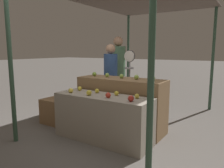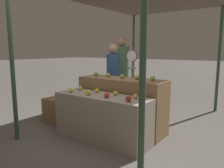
{
  "view_description": "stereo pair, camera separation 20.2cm",
  "coord_description": "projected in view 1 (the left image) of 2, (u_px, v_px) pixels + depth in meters",
  "views": [
    {
      "loc": [
        2.03,
        -2.85,
        1.5
      ],
      "look_at": [
        -0.0,
        0.3,
        0.91
      ],
      "focal_mm": 35.0,
      "sensor_mm": 36.0,
      "label": 1
    },
    {
      "loc": [
        2.2,
        -2.73,
        1.5
      ],
      "look_at": [
        -0.0,
        0.3,
        0.91
      ],
      "focal_mm": 35.0,
      "sensor_mm": 36.0,
      "label": 2
    }
  ],
  "objects": [
    {
      "name": "ground_plane",
      "position": [
        103.0,
        140.0,
        3.68
      ],
      "size": [
        60.0,
        60.0,
        0.0
      ],
      "primitive_type": "plane",
      "color": "#66605B"
    },
    {
      "name": "market_canopy",
      "position": [
        133.0,
        3.0,
        4.18
      ],
      "size": [
        2.57,
        4.05,
        2.55
      ],
      "color": "#33513D",
      "rests_on": "ground_plane"
    },
    {
      "name": "display_counter_front",
      "position": [
        102.0,
        118.0,
        3.63
      ],
      "size": [
        1.67,
        0.55,
        0.76
      ],
      "primitive_type": "cube",
      "color": "gray",
      "rests_on": "ground_plane"
    },
    {
      "name": "display_counter_back",
      "position": [
        121.0,
        104.0,
        4.11
      ],
      "size": [
        1.67,
        0.55,
        0.98
      ],
      "primitive_type": "cube",
      "color": "olive",
      "rests_on": "ground_plane"
    },
    {
      "name": "apple_front_0",
      "position": [
        71.0,
        90.0,
        3.78
      ],
      "size": [
        0.08,
        0.08,
        0.08
      ],
      "primitive_type": "sphere",
      "color": "yellow",
      "rests_on": "display_counter_front"
    },
    {
      "name": "apple_front_1",
      "position": [
        89.0,
        93.0,
        3.56
      ],
      "size": [
        0.09,
        0.09,
        0.09
      ],
      "primitive_type": "sphere",
      "color": "gold",
      "rests_on": "display_counter_front"
    },
    {
      "name": "apple_front_2",
      "position": [
        108.0,
        95.0,
        3.38
      ],
      "size": [
        0.09,
        0.09,
        0.09
      ],
      "primitive_type": "sphere",
      "color": "red",
      "rests_on": "display_counter_front"
    },
    {
      "name": "apple_front_3",
      "position": [
        131.0,
        98.0,
        3.14
      ],
      "size": [
        0.09,
        0.09,
        0.09
      ],
      "primitive_type": "sphere",
      "color": "#B72D23",
      "rests_on": "display_counter_front"
    },
    {
      "name": "apple_front_4",
      "position": [
        80.0,
        89.0,
        3.97
      ],
      "size": [
        0.08,
        0.08,
        0.08
      ],
      "primitive_type": "sphere",
      "color": "gold",
      "rests_on": "display_counter_front"
    },
    {
      "name": "apple_front_5",
      "position": [
        97.0,
        91.0,
        3.77
      ],
      "size": [
        0.08,
        0.08,
        0.08
      ],
      "primitive_type": "sphere",
      "color": "gold",
      "rests_on": "display_counter_front"
    },
    {
      "name": "apple_front_6",
      "position": [
        116.0,
        93.0,
        3.55
      ],
      "size": [
        0.08,
        0.08,
        0.08
      ],
      "primitive_type": "sphere",
      "color": "gold",
      "rests_on": "display_counter_front"
    },
    {
      "name": "apple_front_7",
      "position": [
        137.0,
        96.0,
        3.34
      ],
      "size": [
        0.07,
        0.07,
        0.07
      ],
      "primitive_type": "sphere",
      "color": "gold",
      "rests_on": "display_counter_front"
    },
    {
      "name": "apple_back_0",
      "position": [
        94.0,
        74.0,
        4.36
      ],
      "size": [
        0.08,
        0.08,
        0.08
      ],
      "primitive_type": "sphere",
      "color": "#7AA338",
      "rests_on": "display_counter_back"
    },
    {
      "name": "apple_back_1",
      "position": [
        107.0,
        75.0,
        4.2
      ],
      "size": [
        0.08,
        0.08,
        0.08
      ],
      "primitive_type": "sphere",
      "color": "#8EB247",
      "rests_on": "display_counter_back"
    },
    {
      "name": "apple_back_2",
      "position": [
        121.0,
        76.0,
        4.03
      ],
      "size": [
        0.08,
        0.08,
        0.08
      ],
      "primitive_type": "sphere",
      "color": "#8EB247",
      "rests_on": "display_counter_back"
    },
    {
      "name": "apple_back_3",
      "position": [
        136.0,
        77.0,
        3.86
      ],
      "size": [
        0.08,
        0.08,
        0.08
      ],
      "primitive_type": "sphere",
      "color": "#8EB247",
      "rests_on": "display_counter_back"
    },
    {
      "name": "apple_back_4",
      "position": [
        153.0,
        78.0,
        3.7
      ],
      "size": [
        0.09,
        0.09,
        0.09
      ],
      "primitive_type": "sphere",
      "color": "#7AA338",
      "rests_on": "display_counter_back"
    },
    {
      "name": "produce_scale",
      "position": [
        129.0,
        70.0,
        4.72
      ],
      "size": [
        0.25,
        0.2,
        1.49
      ],
      "color": "#99999E",
      "rests_on": "ground_plane"
    },
    {
      "name": "person_vendor_at_scale",
      "position": [
        111.0,
        74.0,
        4.9
      ],
      "size": [
        0.36,
        0.36,
        1.63
      ],
      "rotation": [
        0.0,
        0.0,
        3.37
      ],
      "color": "#2D2D38",
      "rests_on": "ground_plane"
    },
    {
      "name": "person_customer_left",
      "position": [
        118.0,
        68.0,
        5.48
      ],
      "size": [
        0.49,
        0.49,
        1.83
      ],
      "rotation": [
        0.0,
        0.0,
        2.69
      ],
      "color": "#2D2D38",
      "rests_on": "ground_plane"
    },
    {
      "name": "wooden_crate_side",
      "position": [
        57.0,
        111.0,
        4.53
      ],
      "size": [
        0.51,
        0.51,
        0.51
      ],
      "primitive_type": "cube",
      "color": "olive",
      "rests_on": "ground_plane"
    }
  ]
}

